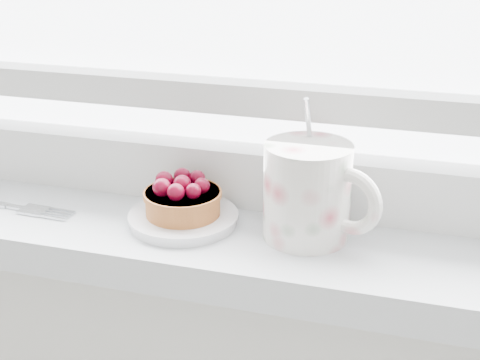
% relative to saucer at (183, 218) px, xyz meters
% --- Properties ---
extents(saucer, '(0.12, 0.12, 0.01)m').
position_rel_saucer_xyz_m(saucer, '(0.00, 0.00, 0.00)').
color(saucer, white).
rests_on(saucer, windowsill).
extents(raspberry_tart, '(0.09, 0.09, 0.05)m').
position_rel_saucer_xyz_m(raspberry_tart, '(-0.00, 0.00, 0.03)').
color(raspberry_tart, '#985021').
rests_on(raspberry_tart, saucer).
extents(floral_mug, '(0.14, 0.12, 0.15)m').
position_rel_saucer_xyz_m(floral_mug, '(0.14, 0.01, 0.05)').
color(floral_mug, silver).
rests_on(floral_mug, windowsill).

